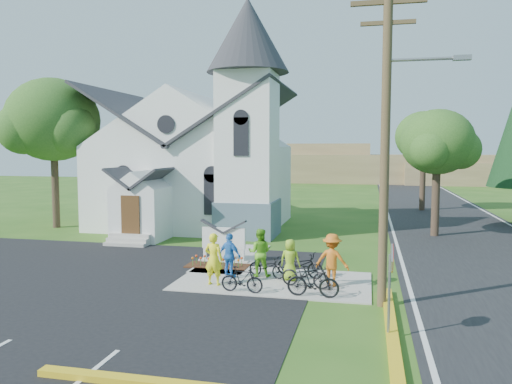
% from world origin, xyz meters
% --- Properties ---
extents(ground, '(120.00, 120.00, 0.00)m').
position_xyz_m(ground, '(0.00, 0.00, 0.00)').
color(ground, '#2B5518').
rests_on(ground, ground).
extents(parking_lot, '(20.00, 16.00, 0.02)m').
position_xyz_m(parking_lot, '(-7.00, -2.00, 0.01)').
color(parking_lot, black).
rests_on(parking_lot, ground).
extents(road, '(8.00, 90.00, 0.02)m').
position_xyz_m(road, '(10.00, 15.00, 0.01)').
color(road, black).
rests_on(road, ground).
extents(sidewalk, '(7.00, 4.00, 0.05)m').
position_xyz_m(sidewalk, '(1.50, 0.50, 0.03)').
color(sidewalk, gray).
rests_on(sidewalk, ground).
extents(church, '(12.35, 12.00, 13.00)m').
position_xyz_m(church, '(-5.48, 12.48, 5.25)').
color(church, white).
rests_on(church, ground).
extents(church_sign, '(2.20, 0.40, 1.70)m').
position_xyz_m(church_sign, '(-1.20, 3.20, 1.03)').
color(church_sign, gray).
rests_on(church_sign, ground).
extents(flower_bed, '(2.60, 1.10, 0.07)m').
position_xyz_m(flower_bed, '(-1.20, 2.30, 0.04)').
color(flower_bed, '#3C1B10').
rests_on(flower_bed, ground).
extents(utility_pole, '(3.45, 0.28, 10.00)m').
position_xyz_m(utility_pole, '(5.36, -1.50, 5.40)').
color(utility_pole, '#4C3A26').
rests_on(utility_pole, ground).
extents(stop_sign, '(0.11, 0.76, 2.48)m').
position_xyz_m(stop_sign, '(5.43, -4.20, 1.78)').
color(stop_sign, gray).
rests_on(stop_sign, ground).
extents(tree_lot_corner, '(5.60, 5.60, 9.15)m').
position_xyz_m(tree_lot_corner, '(-14.00, 10.00, 6.60)').
color(tree_lot_corner, '#35291D').
rests_on(tree_lot_corner, ground).
extents(tree_road_near, '(4.00, 4.00, 7.05)m').
position_xyz_m(tree_road_near, '(8.50, 12.00, 5.21)').
color(tree_road_near, '#35291D').
rests_on(tree_road_near, ground).
extents(tree_road_mid, '(4.40, 4.40, 7.80)m').
position_xyz_m(tree_road_mid, '(9.00, 24.00, 5.78)').
color(tree_road_mid, '#35291D').
rests_on(tree_road_mid, ground).
extents(distant_hills, '(61.00, 10.00, 5.60)m').
position_xyz_m(distant_hills, '(3.36, 56.33, 2.17)').
color(distant_hills, brown).
rests_on(distant_hills, ground).
extents(cyclist_0, '(0.72, 0.51, 1.86)m').
position_xyz_m(cyclist_0, '(-0.48, -0.50, 0.98)').
color(cyclist_0, yellow).
rests_on(cyclist_0, sidewalk).
extents(bike_0, '(1.63, 1.04, 0.81)m').
position_xyz_m(bike_0, '(1.16, 0.93, 0.46)').
color(bike_0, black).
rests_on(bike_0, sidewalk).
extents(cyclist_1, '(0.92, 0.73, 1.82)m').
position_xyz_m(cyclist_1, '(0.86, 1.05, 0.96)').
color(cyclist_1, '#5CAF20').
rests_on(cyclist_1, sidewalk).
extents(bike_1, '(1.49, 0.52, 0.88)m').
position_xyz_m(bike_1, '(0.74, -1.20, 0.49)').
color(bike_1, black).
rests_on(bike_1, sidewalk).
extents(cyclist_2, '(1.07, 0.77, 1.68)m').
position_xyz_m(cyclist_2, '(-0.18, 0.56, 0.89)').
color(cyclist_2, blue).
rests_on(cyclist_2, sidewalk).
extents(bike_2, '(1.94, 1.07, 0.97)m').
position_xyz_m(bike_2, '(2.38, 1.22, 0.53)').
color(bike_2, black).
rests_on(bike_2, sidewalk).
extents(cyclist_3, '(1.30, 0.90, 1.85)m').
position_xyz_m(cyclist_3, '(3.63, 0.30, 0.98)').
color(cyclist_3, orange).
rests_on(cyclist_3, sidewalk).
extents(bike_3, '(1.73, 0.56, 1.03)m').
position_xyz_m(bike_3, '(3.13, -1.20, 0.57)').
color(bike_3, black).
rests_on(bike_3, sidewalk).
extents(cyclist_4, '(0.81, 0.59, 1.53)m').
position_xyz_m(cyclist_4, '(2.08, 0.68, 0.82)').
color(cyclist_4, '#86B121').
rests_on(cyclist_4, sidewalk).
extents(bike_4, '(1.85, 0.98, 0.92)m').
position_xyz_m(bike_4, '(2.75, -0.13, 0.51)').
color(bike_4, black).
rests_on(bike_4, sidewalk).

